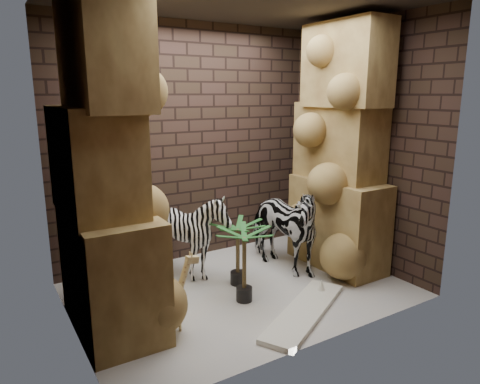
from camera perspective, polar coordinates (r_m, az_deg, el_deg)
floor at (r=4.95m, az=0.12°, el=-12.71°), size 3.50×3.50×0.00m
ceiling at (r=4.55m, az=0.14°, el=23.78°), size 3.50×3.50×0.00m
wall_back at (r=5.61m, az=-6.65°, el=6.24°), size 3.50×0.00×3.50m
wall_front at (r=3.53m, az=10.90°, el=2.22°), size 3.50×0.00×3.50m
wall_left at (r=3.90m, az=-22.32°, el=2.48°), size 0.00×3.00×3.00m
wall_right at (r=5.63m, az=15.55°, el=5.88°), size 0.00×3.00×3.00m
rock_pillar_left at (r=3.97m, az=-17.35°, el=3.03°), size 0.68×1.30×3.00m
rock_pillar_right at (r=5.39m, az=13.14°, el=5.73°), size 0.58×1.25×3.00m
zebra_right at (r=5.28m, az=5.34°, el=-3.64°), size 0.71×1.15×1.29m
zebra_left at (r=5.11m, az=-6.49°, el=-6.13°), size 1.19×1.30×0.96m
giraffe_toy at (r=4.06m, az=-9.47°, el=-13.12°), size 0.39×0.14×0.74m
palm_front at (r=4.95m, az=-0.30°, el=-7.96°), size 0.36×0.36×0.76m
palm_back at (r=4.56m, az=0.56°, el=-9.55°), size 0.36×0.36×0.80m
surfboard at (r=4.50m, az=8.45°, el=-15.26°), size 1.41×1.00×0.05m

